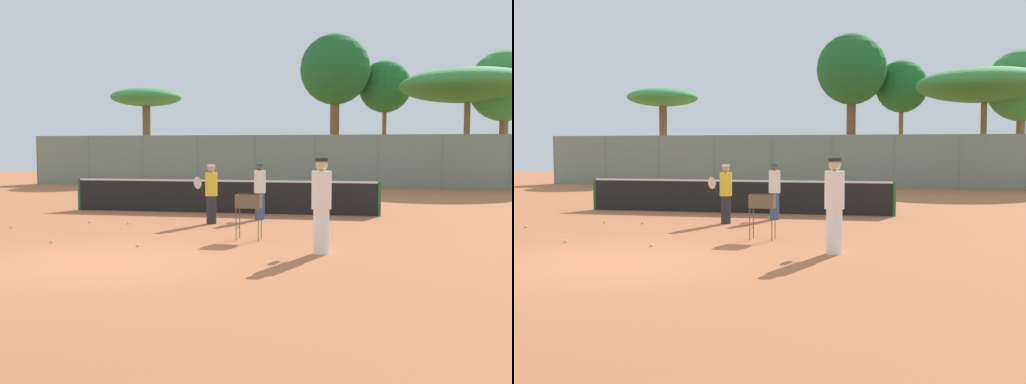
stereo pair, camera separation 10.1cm
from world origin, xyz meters
TOP-DOWN VIEW (x-y plane):
  - ground_plane at (0.00, 0.00)m, footprint 80.00×80.00m
  - tennis_net at (0.00, 8.64)m, footprint 10.08×0.10m
  - back_fence at (-0.00, 22.14)m, footprint 29.70×0.08m
  - tree_0 at (5.32, 27.99)m, footprint 3.19×3.19m
  - tree_1 at (9.64, 24.05)m, footprint 7.23×7.23m
  - tree_2 at (11.63, 24.64)m, footprint 3.83×3.83m
  - tree_3 at (-9.01, 24.86)m, footprint 4.30×4.30m
  - tree_4 at (2.37, 26.40)m, footprint 4.19×4.19m
  - player_white_outfit at (1.55, 7.14)m, footprint 0.37×0.88m
  - player_red_cap at (0.42, 5.88)m, footprint 0.53×0.81m
  - player_yellow_shirt at (3.84, 1.72)m, footprint 0.43×0.93m
  - ball_cart at (2.07, 3.22)m, footprint 0.56×0.41m
  - tennis_ball_1 at (-4.47, 3.96)m, footprint 0.07×0.07m
  - tennis_ball_2 at (1.38, 5.17)m, footprint 0.07×0.07m
  - tennis_ball_3 at (1.34, 7.34)m, footprint 0.07×0.07m
  - tennis_ball_4 at (-2.94, 5.33)m, footprint 0.07×0.07m
  - tennis_ball_5 at (-0.04, 1.79)m, footprint 0.07×0.07m
  - tennis_ball_6 at (-2.12, 1.92)m, footprint 0.07×0.07m
  - tennis_ball_7 at (-1.79, 5.32)m, footprint 0.07×0.07m

SIDE VIEW (x-z plane):
  - ground_plane at x=0.00m, z-range 0.00..0.00m
  - tennis_ball_1 at x=-4.47m, z-range 0.00..0.07m
  - tennis_ball_2 at x=1.38m, z-range 0.00..0.07m
  - tennis_ball_3 at x=1.34m, z-range 0.00..0.07m
  - tennis_ball_4 at x=-2.94m, z-range 0.00..0.07m
  - tennis_ball_5 at x=-0.04m, z-range 0.00..0.07m
  - tennis_ball_6 at x=-2.12m, z-range 0.00..0.07m
  - tennis_ball_7 at x=-1.79m, z-range 0.00..0.07m
  - tennis_net at x=0.00m, z-range 0.02..1.09m
  - ball_cart at x=2.07m, z-range 0.28..1.31m
  - player_red_cap at x=0.42m, z-range 0.03..1.67m
  - player_white_outfit at x=1.55m, z-range 0.03..1.69m
  - player_yellow_shirt at x=3.84m, z-range 0.03..1.92m
  - back_fence at x=0.00m, z-range 0.00..2.83m
  - tree_3 at x=-9.01m, z-range 2.20..7.96m
  - tree_2 at x=11.63m, z-range 1.73..9.11m
  - tree_1 at x=9.64m, z-range 2.27..8.64m
  - tree_0 at x=5.32m, z-range 2.11..9.60m
  - tree_4 at x=2.37m, z-range 2.27..11.18m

